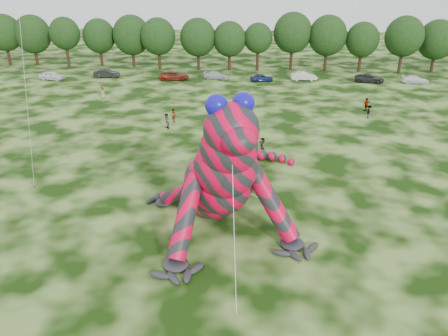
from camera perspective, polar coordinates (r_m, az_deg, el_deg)
ground at (r=31.17m, az=0.35°, el=-8.74°), size 240.00×240.00×0.00m
inflatable_gecko at (r=32.14m, az=-1.96°, el=2.85°), size 24.28×26.12×10.52m
tree_1 at (r=98.86m, az=-26.63°, el=14.74°), size 6.74×6.07×9.81m
tree_2 at (r=96.87m, az=-23.62°, el=15.06°), size 7.04×6.34×9.64m
tree_3 at (r=92.18m, az=-19.95°, el=15.17°), size 5.81×5.23×9.44m
tree_4 at (r=91.40m, az=-15.92°, el=15.48°), size 6.22×5.60×9.06m
tree_5 at (r=89.03m, az=-11.92°, el=15.89°), size 7.16×6.44×9.80m
tree_6 at (r=85.95m, az=-8.55°, el=15.75°), size 6.52×5.86×9.49m
tree_7 at (r=84.67m, az=-3.41°, el=15.83°), size 6.68×6.01×9.48m
tree_8 at (r=84.25m, az=0.72°, el=15.65°), size 6.14×5.53×8.94m
tree_9 at (r=84.39m, az=4.45°, el=15.50°), size 5.27×4.74×8.68m
tree_10 at (r=85.63m, az=8.89°, el=16.04°), size 7.09×6.38×10.50m
tree_11 at (r=85.92m, az=13.31°, el=15.58°), size 7.01×6.31×10.07m
tree_12 at (r=86.62m, az=17.53°, el=14.83°), size 5.99×5.39×8.97m
tree_13 at (r=87.70m, az=22.34°, el=14.65°), size 6.83×6.15×10.13m
tree_14 at (r=91.24m, az=25.94°, el=14.13°), size 6.82×6.14×9.40m
car_0 at (r=82.38m, az=-21.57°, el=11.18°), size 4.62×2.52×1.49m
car_1 at (r=81.26m, az=-15.08°, el=11.85°), size 4.63×2.25×1.46m
car_2 at (r=77.20m, az=-6.55°, el=11.88°), size 5.49×3.16×1.44m
car_3 at (r=77.34m, az=-0.98°, el=11.99°), size 4.55×2.24×1.27m
car_4 at (r=75.73m, az=4.94°, el=11.66°), size 4.09×2.31×1.31m
car_5 at (r=77.68m, az=10.38°, el=11.73°), size 4.55×2.08×1.45m
car_6 at (r=78.89m, az=18.47°, el=11.05°), size 5.15×3.02×1.35m
car_7 at (r=80.82m, az=23.72°, el=10.52°), size 4.53×2.31×1.26m
spectator_1 at (r=52.08m, az=-7.50°, el=6.06°), size 1.09×1.15×1.88m
spectator_3 at (r=61.69m, az=18.10°, el=7.88°), size 1.12×0.86×1.77m
spectator_5 at (r=44.67m, az=5.03°, el=2.94°), size 0.83×1.62×1.67m
spectator_2 at (r=58.56m, az=18.41°, el=6.98°), size 0.94×1.24×1.70m
spectator_0 at (r=54.51m, az=-6.58°, el=6.85°), size 0.74×0.74×1.73m
spectator_4 at (r=67.39m, az=-15.57°, el=9.46°), size 0.91×0.70×1.66m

